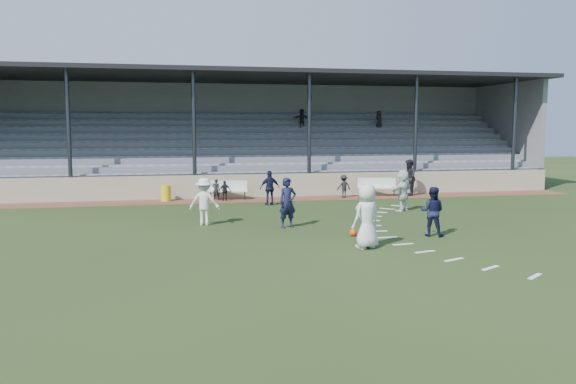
# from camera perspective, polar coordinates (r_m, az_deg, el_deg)

# --- Properties ---
(ground) EXTENTS (90.00, 90.00, 0.00)m
(ground) POSITION_cam_1_polar(r_m,az_deg,el_deg) (18.07, 1.58, -4.99)
(ground) COLOR #233515
(ground) RESTS_ON ground
(cinder_track) EXTENTS (34.00, 2.00, 0.02)m
(cinder_track) POSITION_cam_1_polar(r_m,az_deg,el_deg) (28.26, -3.23, -0.78)
(cinder_track) COLOR brown
(cinder_track) RESTS_ON ground
(retaining_wall) EXTENTS (34.00, 0.18, 1.20)m
(retaining_wall) POSITION_cam_1_polar(r_m,az_deg,el_deg) (29.23, -3.53, 0.63)
(retaining_wall) COLOR tan
(retaining_wall) RESTS_ON ground
(bench_left) EXTENTS (2.04, 0.82, 0.95)m
(bench_left) POSITION_cam_1_polar(r_m,az_deg,el_deg) (28.36, -6.17, 0.39)
(bench_left) COLOR silver
(bench_left) RESTS_ON cinder_track
(bench_right) EXTENTS (2.04, 0.92, 0.95)m
(bench_right) POSITION_cam_1_polar(r_m,az_deg,el_deg) (30.03, 9.05, 0.68)
(bench_right) COLOR silver
(bench_right) RESTS_ON cinder_track
(trash_bin) EXTENTS (0.49, 0.49, 0.78)m
(trash_bin) POSITION_cam_1_polar(r_m,az_deg,el_deg) (28.24, -12.29, -0.11)
(trash_bin) COLOR yellow
(trash_bin) RESTS_ON cinder_track
(football) EXTENTS (0.24, 0.24, 0.24)m
(football) POSITION_cam_1_polar(r_m,az_deg,el_deg) (18.94, 6.64, -4.12)
(football) COLOR #E8420D
(football) RESTS_ON ground
(player_white_lead) EXTENTS (1.11, 0.93, 1.94)m
(player_white_lead) POSITION_cam_1_polar(r_m,az_deg,el_deg) (16.98, 8.00, -2.47)
(player_white_lead) COLOR silver
(player_white_lead) RESTS_ON ground
(player_navy_lead) EXTENTS (0.74, 0.57, 1.82)m
(player_navy_lead) POSITION_cam_1_polar(r_m,az_deg,el_deg) (20.31, -0.04, -1.09)
(player_navy_lead) COLOR black
(player_navy_lead) RESTS_ON ground
(player_navy_mid) EXTENTS (1.02, 0.96, 1.66)m
(player_navy_mid) POSITION_cam_1_polar(r_m,az_deg,el_deg) (19.35, 14.44, -1.93)
(player_navy_mid) COLOR black
(player_navy_mid) RESTS_ON ground
(player_white_wing) EXTENTS (1.27, 0.93, 1.76)m
(player_white_wing) POSITION_cam_1_polar(r_m,az_deg,el_deg) (21.05, -8.49, -0.98)
(player_white_wing) COLOR silver
(player_white_wing) RESTS_ON ground
(player_navy_wing) EXTENTS (0.99, 0.50, 1.62)m
(player_navy_wing) POSITION_cam_1_polar(r_m,az_deg,el_deg) (26.22, -1.85, 0.41)
(player_navy_wing) COLOR black
(player_navy_wing) RESTS_ON ground
(player_white_back) EXTENTS (1.64, 1.45, 1.80)m
(player_white_back) POSITION_cam_1_polar(r_m,az_deg,el_deg) (24.92, 11.56, 0.17)
(player_white_back) COLOR silver
(player_white_back) RESTS_ON ground
(official) EXTENTS (1.01, 1.13, 1.92)m
(official) POSITION_cam_1_polar(r_m,az_deg,el_deg) (30.43, 12.16, 1.44)
(official) COLOR black
(official) RESTS_ON cinder_track
(sub_left_near) EXTENTS (0.39, 0.26, 1.06)m
(sub_left_near) POSITION_cam_1_polar(r_m,az_deg,el_deg) (28.12, -7.32, 0.24)
(sub_left_near) COLOR black
(sub_left_near) RESTS_ON cinder_track
(sub_left_far) EXTENTS (0.62, 0.33, 1.00)m
(sub_left_far) POSITION_cam_1_polar(r_m,az_deg,el_deg) (27.88, -6.43, 0.14)
(sub_left_far) COLOR black
(sub_left_far) RESTS_ON cinder_track
(sub_right) EXTENTS (0.83, 0.58, 1.17)m
(sub_right) POSITION_cam_1_polar(r_m,az_deg,el_deg) (29.08, 5.68, 0.59)
(sub_right) COLOR black
(sub_right) RESTS_ON cinder_track
(grandstand) EXTENTS (34.60, 9.00, 6.61)m
(grandstand) POSITION_cam_1_polar(r_m,az_deg,el_deg) (33.77, -4.65, 4.14)
(grandstand) COLOR slate
(grandstand) RESTS_ON ground
(penalty_arc) EXTENTS (3.89, 14.63, 0.01)m
(penalty_arc) POSITION_cam_1_polar(r_m,az_deg,el_deg) (19.40, 13.56, -4.35)
(penalty_arc) COLOR white
(penalty_arc) RESTS_ON ground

